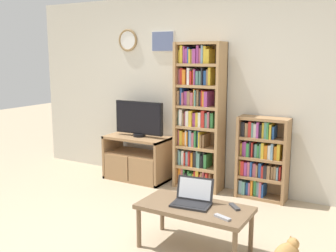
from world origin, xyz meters
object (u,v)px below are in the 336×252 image
laptop (193,198)px  remote_far_from_laptop (222,217)px  coffee_table (195,211)px  tv_stand (137,158)px  remote_near_laptop (234,207)px  bookshelf_short (261,158)px  bookshelf_tall (198,118)px  television (139,119)px

laptop → remote_far_from_laptop: size_ratio=2.30×
coffee_table → remote_far_from_laptop: (0.33, -0.14, 0.06)m
tv_stand → coffee_table: size_ratio=0.89×
coffee_table → remote_near_laptop: remote_near_laptop is taller
laptop → remote_far_from_laptop: (0.36, -0.17, -0.05)m
laptop → remote_near_laptop: 0.39m
bookshelf_short → laptop: size_ratio=2.73×
tv_stand → bookshelf_short: 1.80m
tv_stand → bookshelf_short: bearing=4.8°
remote_near_laptop → remote_far_from_laptop: size_ratio=0.87×
bookshelf_tall → remote_far_from_laptop: size_ratio=11.84×
remote_far_from_laptop → remote_near_laptop: bearing=-161.8°
bookshelf_tall → bookshelf_short: bookshelf_tall is taller
bookshelf_tall → bookshelf_short: (0.87, 0.02, -0.44)m
bookshelf_tall → tv_stand: bearing=-172.1°
remote_far_from_laptop → bookshelf_short: bearing=-154.4°
tv_stand → remote_far_from_laptop: size_ratio=5.57×
bookshelf_tall → bookshelf_short: size_ratio=1.89×
television → bookshelf_tall: bookshelf_tall is taller
tv_stand → bookshelf_tall: bearing=7.9°
coffee_table → laptop: size_ratio=2.71×
laptop → remote_near_laptop: (0.37, 0.11, -0.05)m
tv_stand → coffee_table: (1.65, -1.49, 0.06)m
bookshelf_short → remote_far_from_laptop: 1.78m
coffee_table → remote_far_from_laptop: remote_far_from_laptop is taller
tv_stand → laptop: laptop is taller
coffee_table → remote_near_laptop: (0.33, 0.14, 0.06)m
television → laptop: television is taller
bookshelf_tall → coffee_table: (0.73, -1.61, -0.59)m
tv_stand → remote_far_from_laptop: (1.98, -1.62, 0.12)m
tv_stand → remote_near_laptop: tv_stand is taller
coffee_table → remote_far_from_laptop: 0.36m
tv_stand → remote_far_from_laptop: tv_stand is taller
tv_stand → remote_far_from_laptop: 2.56m
television → remote_near_laptop: 2.43m
television → bookshelf_tall: (0.89, 0.10, 0.07)m
remote_near_laptop → coffee_table: bearing=-22.4°
remote_near_laptop → remote_far_from_laptop: bearing=43.8°
television → laptop: bearing=-43.1°
bookshelf_tall → laptop: 1.79m
bookshelf_short → coffee_table: bearing=-94.7°
television → bookshelf_tall: 0.89m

